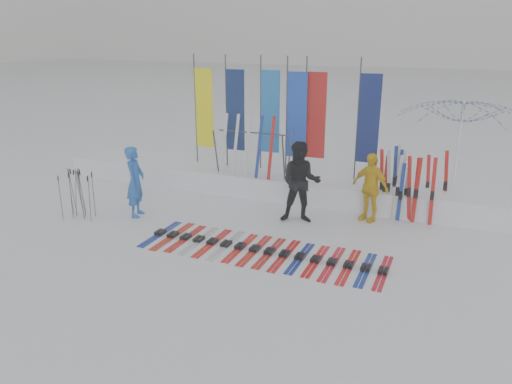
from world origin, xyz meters
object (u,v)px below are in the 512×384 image
at_px(person_blue, 135,182).
at_px(person_black, 301,183).
at_px(tent_canopy, 458,154).
at_px(person_yellow, 370,187).
at_px(ski_rack, 252,147).
at_px(ski_row, 261,250).

xyz_separation_m(person_blue, person_black, (3.88, 1.17, 0.10)).
bearing_deg(tent_canopy, person_yellow, -139.46).
distance_m(person_blue, ski_rack, 3.36).
relative_size(person_blue, ski_rack, 0.87).
distance_m(person_black, tent_canopy, 4.11).
height_order(person_black, ski_row, person_black).
distance_m(person_yellow, ski_rack, 3.50).
xyz_separation_m(person_blue, ski_row, (3.69, -0.83, -0.85)).
bearing_deg(tent_canopy, person_black, -145.39).
bearing_deg(person_yellow, person_blue, -135.91).
bearing_deg(person_black, person_blue, -179.09).
height_order(person_yellow, ski_row, person_yellow).
distance_m(person_blue, person_yellow, 5.72).
bearing_deg(ski_row, person_blue, 167.30).
relative_size(person_blue, person_black, 0.90).
distance_m(person_blue, person_black, 4.06).
bearing_deg(ski_row, person_black, 84.38).
xyz_separation_m(person_black, person_yellow, (1.51, 0.73, -0.14)).
relative_size(person_yellow, tent_canopy, 0.51).
relative_size(ski_row, ski_rack, 2.53).
relative_size(person_black, tent_canopy, 0.60).
height_order(person_blue, tent_canopy, tent_canopy).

